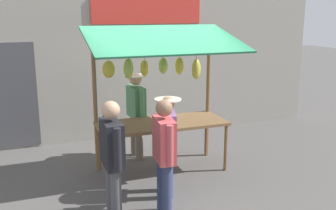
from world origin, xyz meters
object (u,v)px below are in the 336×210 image
object	(u,v)px
shopper_with_shopping_bag	(168,139)
vendor_with_sunhat	(136,109)
shopper_with_ponytail	(164,151)
shopper_in_striped_shirt	(112,155)
market_stall	(160,83)

from	to	relation	value
shopper_with_shopping_bag	vendor_with_sunhat	bearing A→B (deg)	16.57
shopper_with_shopping_bag	shopper_with_ponytail	xyz separation A→B (m)	(0.27, 0.60, 0.05)
shopper_in_striped_shirt	shopper_with_shopping_bag	bearing A→B (deg)	-59.22
shopper_with_shopping_bag	shopper_in_striped_shirt	world-z (taller)	shopper_in_striped_shirt
market_stall	shopper_with_shopping_bag	distance (m)	1.19
shopper_with_ponytail	shopper_with_shopping_bag	bearing A→B (deg)	-18.21
shopper_with_shopping_bag	shopper_in_striped_shirt	distance (m)	1.12
market_stall	shopper_with_shopping_bag	world-z (taller)	market_stall
market_stall	vendor_with_sunhat	size ratio (longest dim) A/B	1.54
market_stall	shopper_with_ponytail	bearing A→B (deg)	72.60
shopper_with_shopping_bag	shopper_with_ponytail	world-z (taller)	shopper_with_ponytail
market_stall	shopper_in_striped_shirt	world-z (taller)	market_stall
vendor_with_sunhat	shopper_in_striped_shirt	size ratio (longest dim) A/B	0.97
shopper_with_ponytail	vendor_with_sunhat	bearing A→B (deg)	-0.32
shopper_with_shopping_bag	shopper_with_ponytail	bearing A→B (deg)	171.70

